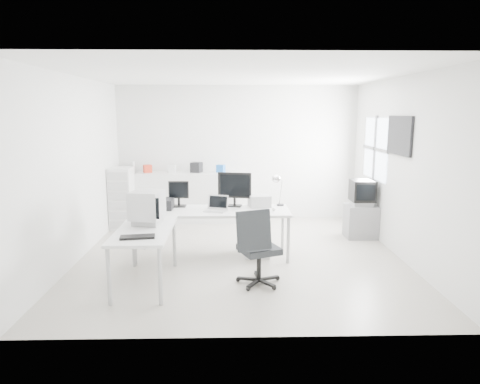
{
  "coord_description": "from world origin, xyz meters",
  "views": [
    {
      "loc": [
        -0.16,
        -6.5,
        2.25
      ],
      "look_at": [
        0.0,
        0.2,
        1.0
      ],
      "focal_mm": 32.0,
      "sensor_mm": 36.0,
      "label": 1
    }
  ],
  "objects_px": {
    "side_desk": "(145,257)",
    "drawer_pedestal": "(257,236)",
    "crt_tv": "(362,193)",
    "main_desk": "(213,233)",
    "lcd_monitor_small": "(179,194)",
    "filing_cabinet": "(122,198)",
    "lcd_monitor_large": "(235,189)",
    "laptop": "(215,204)",
    "laser_printer": "(259,201)",
    "inkjet_printer": "(159,204)",
    "tv_cabinet": "(361,221)",
    "crt_monitor": "(147,210)",
    "office_chair": "(259,245)",
    "sideboard": "(187,197)"
  },
  "relations": [
    {
      "from": "laser_printer",
      "to": "laptop",
      "type": "bearing_deg",
      "value": -165.94
    },
    {
      "from": "laptop",
      "to": "tv_cabinet",
      "type": "relative_size",
      "value": 0.58
    },
    {
      "from": "laser_printer",
      "to": "sideboard",
      "type": "distance_m",
      "value": 2.44
    },
    {
      "from": "lcd_monitor_small",
      "to": "crt_monitor",
      "type": "relative_size",
      "value": 0.99
    },
    {
      "from": "main_desk",
      "to": "side_desk",
      "type": "bearing_deg",
      "value": -127.69
    },
    {
      "from": "lcd_monitor_large",
      "to": "laptop",
      "type": "bearing_deg",
      "value": -118.15
    },
    {
      "from": "drawer_pedestal",
      "to": "office_chair",
      "type": "distance_m",
      "value": 1.21
    },
    {
      "from": "main_desk",
      "to": "lcd_monitor_small",
      "type": "bearing_deg",
      "value": 155.56
    },
    {
      "from": "side_desk",
      "to": "drawer_pedestal",
      "type": "distance_m",
      "value": 1.93
    },
    {
      "from": "inkjet_printer",
      "to": "lcd_monitor_large",
      "type": "relative_size",
      "value": 0.79
    },
    {
      "from": "crt_tv",
      "to": "sideboard",
      "type": "height_order",
      "value": "crt_tv"
    },
    {
      "from": "main_desk",
      "to": "lcd_monitor_large",
      "type": "distance_m",
      "value": 0.79
    },
    {
      "from": "inkjet_printer",
      "to": "laser_printer",
      "type": "xyz_separation_m",
      "value": [
        1.6,
        0.12,
        0.01
      ]
    },
    {
      "from": "sideboard",
      "to": "inkjet_printer",
      "type": "bearing_deg",
      "value": -96.4
    },
    {
      "from": "tv_cabinet",
      "to": "sideboard",
      "type": "xyz_separation_m",
      "value": [
        -3.27,
        1.25,
        0.22
      ]
    },
    {
      "from": "office_chair",
      "to": "crt_tv",
      "type": "height_order",
      "value": "office_chair"
    },
    {
      "from": "laser_printer",
      "to": "office_chair",
      "type": "bearing_deg",
      "value": -104.48
    },
    {
      "from": "crt_monitor",
      "to": "drawer_pedestal",
      "type": "bearing_deg",
      "value": 41.51
    },
    {
      "from": "inkjet_printer",
      "to": "laptop",
      "type": "xyz_separation_m",
      "value": [
        0.9,
        -0.2,
        0.03
      ]
    },
    {
      "from": "laptop",
      "to": "filing_cabinet",
      "type": "distance_m",
      "value": 2.65
    },
    {
      "from": "crt_tv",
      "to": "main_desk",
      "type": "bearing_deg",
      "value": -159.96
    },
    {
      "from": "inkjet_printer",
      "to": "filing_cabinet",
      "type": "xyz_separation_m",
      "value": [
        -0.99,
        1.64,
        -0.23
      ]
    },
    {
      "from": "main_desk",
      "to": "side_desk",
      "type": "height_order",
      "value": "same"
    },
    {
      "from": "drawer_pedestal",
      "to": "crt_tv",
      "type": "relative_size",
      "value": 1.2
    },
    {
      "from": "drawer_pedestal",
      "to": "side_desk",
      "type": "bearing_deg",
      "value": -143.43
    },
    {
      "from": "lcd_monitor_large",
      "to": "crt_tv",
      "type": "xyz_separation_m",
      "value": [
        2.31,
        0.72,
        -0.21
      ]
    },
    {
      "from": "crt_tv",
      "to": "filing_cabinet",
      "type": "relative_size",
      "value": 0.42
    },
    {
      "from": "lcd_monitor_large",
      "to": "crt_tv",
      "type": "relative_size",
      "value": 1.13
    },
    {
      "from": "side_desk",
      "to": "crt_monitor",
      "type": "bearing_deg",
      "value": 90.0
    },
    {
      "from": "laptop",
      "to": "crt_tv",
      "type": "distance_m",
      "value": 2.82
    },
    {
      "from": "side_desk",
      "to": "crt_tv",
      "type": "relative_size",
      "value": 2.8
    },
    {
      "from": "inkjet_printer",
      "to": "laptop",
      "type": "relative_size",
      "value": 1.29
    },
    {
      "from": "main_desk",
      "to": "drawer_pedestal",
      "type": "distance_m",
      "value": 0.71
    },
    {
      "from": "laser_printer",
      "to": "lcd_monitor_large",
      "type": "bearing_deg",
      "value": 165.2
    },
    {
      "from": "lcd_monitor_small",
      "to": "sideboard",
      "type": "bearing_deg",
      "value": 93.62
    },
    {
      "from": "tv_cabinet",
      "to": "filing_cabinet",
      "type": "distance_m",
      "value": 4.57
    },
    {
      "from": "main_desk",
      "to": "lcd_monitor_small",
      "type": "height_order",
      "value": "lcd_monitor_small"
    },
    {
      "from": "laptop",
      "to": "sideboard",
      "type": "bearing_deg",
      "value": 124.9
    },
    {
      "from": "lcd_monitor_small",
      "to": "filing_cabinet",
      "type": "relative_size",
      "value": 0.34
    },
    {
      "from": "inkjet_printer",
      "to": "laptop",
      "type": "height_order",
      "value": "laptop"
    },
    {
      "from": "laser_printer",
      "to": "crt_tv",
      "type": "bearing_deg",
      "value": 10.94
    },
    {
      "from": "drawer_pedestal",
      "to": "tv_cabinet",
      "type": "relative_size",
      "value": 1.0
    },
    {
      "from": "laptop",
      "to": "office_chair",
      "type": "relative_size",
      "value": 0.33
    },
    {
      "from": "main_desk",
      "to": "crt_tv",
      "type": "height_order",
      "value": "crt_tv"
    },
    {
      "from": "lcd_monitor_small",
      "to": "laser_printer",
      "type": "bearing_deg",
      "value": 0.47
    },
    {
      "from": "inkjet_printer",
      "to": "lcd_monitor_large",
      "type": "distance_m",
      "value": 1.23
    },
    {
      "from": "side_desk",
      "to": "crt_tv",
      "type": "bearing_deg",
      "value": 30.54
    },
    {
      "from": "lcd_monitor_large",
      "to": "filing_cabinet",
      "type": "relative_size",
      "value": 0.47
    },
    {
      "from": "drawer_pedestal",
      "to": "laser_printer",
      "type": "xyz_separation_m",
      "value": [
        0.05,
        0.17,
        0.54
      ]
    },
    {
      "from": "main_desk",
      "to": "laser_printer",
      "type": "xyz_separation_m",
      "value": [
        0.75,
        0.22,
        0.47
      ]
    }
  ]
}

